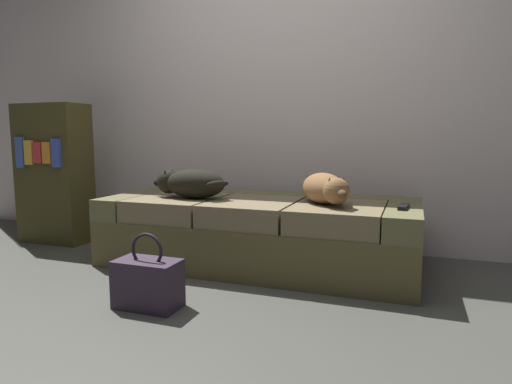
# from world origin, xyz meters

# --- Properties ---
(ground_plane) EXTENTS (10.00, 10.00, 0.00)m
(ground_plane) POSITION_xyz_m (0.00, 0.00, 0.00)
(ground_plane) COLOR #474942
(back_wall) EXTENTS (6.40, 0.10, 2.80)m
(back_wall) POSITION_xyz_m (0.00, 1.67, 1.40)
(back_wall) COLOR silver
(back_wall) RESTS_ON ground
(couch) EXTENTS (2.02, 0.85, 0.44)m
(couch) POSITION_xyz_m (0.00, 1.03, 0.22)
(couch) COLOR brown
(couch) RESTS_ON ground
(dog_dark) EXTENTS (0.57, 0.26, 0.19)m
(dog_dark) POSITION_xyz_m (-0.44, 0.90, 0.54)
(dog_dark) COLOR black
(dog_dark) RESTS_ON couch
(dog_tan) EXTENTS (0.42, 0.50, 0.19)m
(dog_tan) POSITION_xyz_m (0.45, 0.95, 0.53)
(dog_tan) COLOR brown
(dog_tan) RESTS_ON couch
(tv_remote) EXTENTS (0.06, 0.15, 0.02)m
(tv_remote) POSITION_xyz_m (0.90, 0.92, 0.45)
(tv_remote) COLOR black
(tv_remote) RESTS_ON couch
(handbag) EXTENTS (0.32, 0.18, 0.38)m
(handbag) POSITION_xyz_m (-0.26, 0.14, 0.13)
(handbag) COLOR #352838
(handbag) RESTS_ON ground
(bookshelf) EXTENTS (0.56, 0.30, 1.10)m
(bookshelf) POSITION_xyz_m (-1.76, 1.08, 0.55)
(bookshelf) COLOR #423C1B
(bookshelf) RESTS_ON ground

